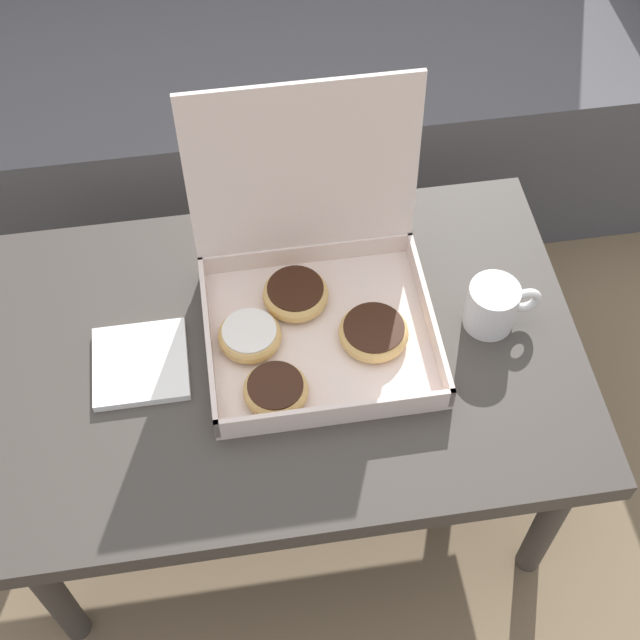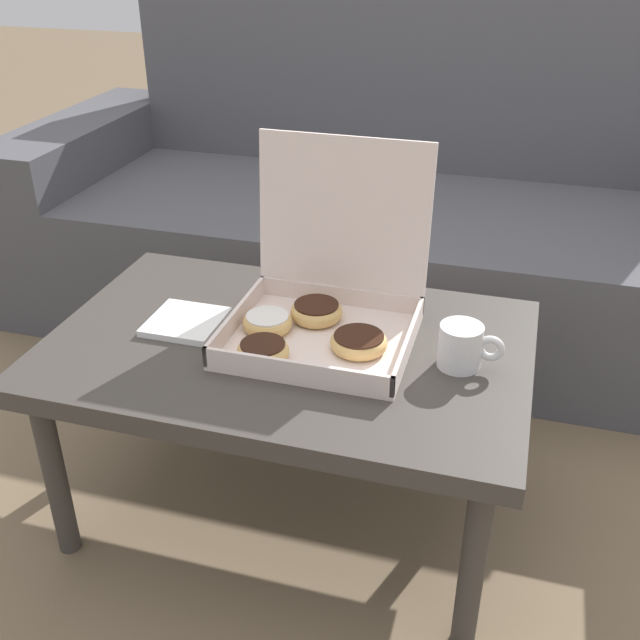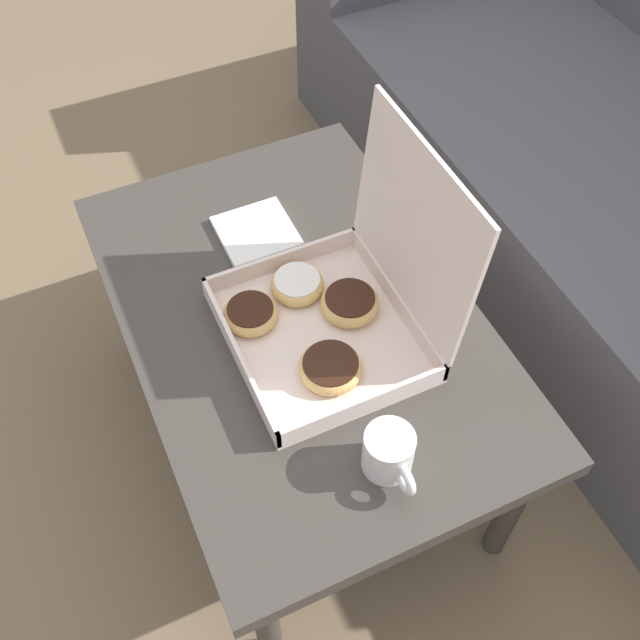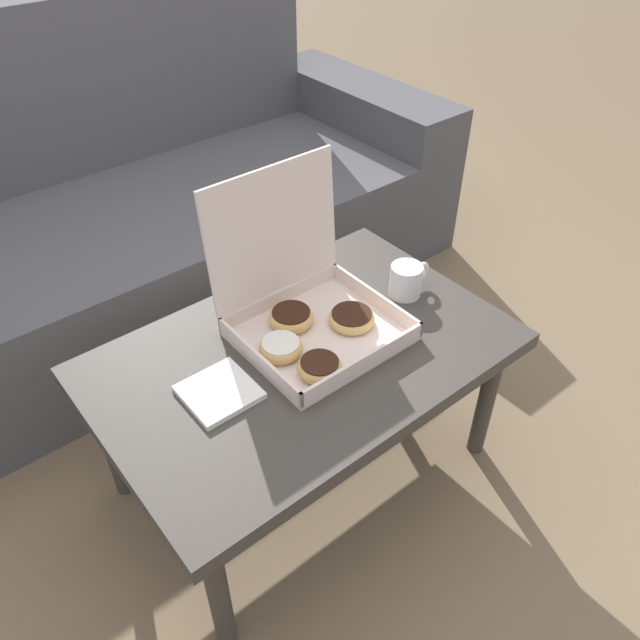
% 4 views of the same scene
% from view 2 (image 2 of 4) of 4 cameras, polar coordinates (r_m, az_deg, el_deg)
% --- Properties ---
extents(ground_plane, '(12.00, 12.00, 0.00)m').
position_cam_2_polar(ground_plane, '(1.82, -0.80, -11.16)').
color(ground_plane, '#756047').
extents(couch, '(2.27, 0.89, 0.95)m').
position_cam_2_polar(couch, '(2.39, 5.21, 7.68)').
color(couch, '#4C4C51').
rests_on(couch, ground_plane).
extents(coffee_table, '(0.93, 0.61, 0.43)m').
position_cam_2_polar(coffee_table, '(1.49, -2.41, -3.10)').
color(coffee_table, '#3D3833').
rests_on(coffee_table, ground_plane).
extents(pastry_box, '(0.35, 0.34, 0.36)m').
position_cam_2_polar(pastry_box, '(1.46, -0.13, 1.07)').
color(pastry_box, silver).
rests_on(pastry_box, coffee_table).
extents(coffee_mug, '(0.12, 0.08, 0.08)m').
position_cam_2_polar(coffee_mug, '(1.39, 10.78, -1.97)').
color(coffee_mug, white).
rests_on(coffee_mug, coffee_table).
extents(napkin_stack, '(0.14, 0.14, 0.01)m').
position_cam_2_polar(napkin_stack, '(1.54, -10.19, -0.14)').
color(napkin_stack, white).
rests_on(napkin_stack, coffee_table).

